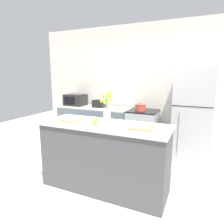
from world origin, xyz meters
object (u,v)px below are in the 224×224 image
object	(u,v)px
plate_setting_left	(73,120)
cooking_pot	(140,107)
toaster	(99,104)
stove_range	(143,131)
pear_figurine	(95,121)
flower_vase	(107,112)
microwave	(75,100)
plate_setting_right	(141,127)
refrigerator	(192,115)

from	to	relation	value
plate_setting_left	cooking_pot	xyz separation A→B (m)	(0.57, 1.55, -0.01)
plate_setting_left	toaster	bearing A→B (deg)	104.48
stove_range	cooking_pot	size ratio (longest dim) A/B	4.01
stove_range	pear_figurine	distance (m)	1.80
flower_vase	pear_figurine	world-z (taller)	flower_vase
flower_vase	cooking_pot	world-z (taller)	flower_vase
cooking_pot	microwave	distance (m)	1.63
plate_setting_right	microwave	distance (m)	2.65
refrigerator	pear_figurine	world-z (taller)	refrigerator
pear_figurine	toaster	size ratio (longest dim) A/B	0.50
plate_setting_left	cooking_pot	distance (m)	1.65
plate_setting_right	microwave	world-z (taller)	microwave
cooking_pot	microwave	bearing A→B (deg)	177.97
stove_range	microwave	distance (m)	1.78
toaster	cooking_pot	size ratio (longest dim) A/B	1.27
microwave	refrigerator	bearing A→B (deg)	0.03
stove_range	flower_vase	xyz separation A→B (m)	(-0.06, -1.60, 0.69)
stove_range	toaster	xyz separation A→B (m)	(-1.03, -0.04, 0.53)
stove_range	refrigerator	distance (m)	1.04
pear_figurine	cooking_pot	xyz separation A→B (m)	(0.14, 1.64, -0.06)
stove_range	plate_setting_left	size ratio (longest dim) A/B	2.76
refrigerator	cooking_pot	world-z (taller)	refrigerator
plate_setting_left	toaster	distance (m)	1.62
plate_setting_right	flower_vase	bearing A→B (deg)	179.22
refrigerator	cooking_pot	size ratio (longest dim) A/B	7.87
stove_range	flower_vase	distance (m)	1.74
plate_setting_right	microwave	xyz separation A→B (m)	(-2.10, 1.61, 0.05)
plate_setting_left	toaster	xyz separation A→B (m)	(-0.41, 1.57, 0.00)
toaster	microwave	size ratio (longest dim) A/B	0.58
cooking_pot	microwave	size ratio (longest dim) A/B	0.46
stove_range	flower_vase	size ratio (longest dim) A/B	1.98
plate_setting_left	toaster	world-z (taller)	toaster
pear_figurine	toaster	bearing A→B (deg)	116.72
pear_figurine	plate_setting_left	distance (m)	0.44
refrigerator	flower_vase	world-z (taller)	refrigerator
flower_vase	toaster	world-z (taller)	flower_vase
pear_figurine	microwave	world-z (taller)	microwave
pear_figurine	cooking_pot	bearing A→B (deg)	85.11
plate_setting_right	toaster	xyz separation A→B (m)	(-1.45, 1.57, 0.00)
toaster	plate_setting_right	bearing A→B (deg)	-47.35
plate_setting_right	microwave	bearing A→B (deg)	142.58
microwave	flower_vase	bearing A→B (deg)	-44.71
stove_range	plate_setting_left	distance (m)	1.80
stove_range	plate_setting_right	distance (m)	1.74
pear_figurine	cooking_pot	world-z (taller)	pear_figurine
plate_setting_right	refrigerator	bearing A→B (deg)	71.81
flower_vase	plate_setting_left	distance (m)	0.58
refrigerator	flower_vase	xyz separation A→B (m)	(-1.01, -1.60, 0.26)
stove_range	plate_setting_right	world-z (taller)	plate_setting_right
plate_setting_right	toaster	size ratio (longest dim) A/B	1.14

